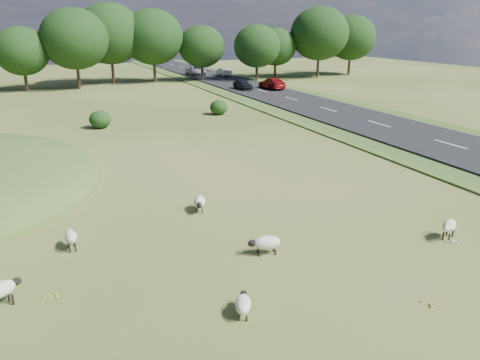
# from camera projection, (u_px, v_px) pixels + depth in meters

# --- Properties ---
(ground) EXTENTS (160.00, 160.00, 0.00)m
(ground) POSITION_uv_depth(u_px,v_px,m) (140.00, 137.00, 36.97)
(ground) COLOR #3B541A
(ground) RESTS_ON ground
(road) EXTENTS (8.00, 150.00, 0.25)m
(road) POSITION_uv_depth(u_px,v_px,m) (300.00, 102.00, 52.94)
(road) COLOR black
(road) RESTS_ON ground
(treeline) EXTENTS (96.28, 14.66, 11.70)m
(treeline) POSITION_uv_depth(u_px,v_px,m) (81.00, 39.00, 65.67)
(treeline) COLOR black
(treeline) RESTS_ON ground
(shrubs) EXTENTS (25.22, 5.95, 1.51)m
(shrubs) POSITION_uv_depth(u_px,v_px,m) (107.00, 115.00, 41.79)
(shrubs) COLOR black
(shrubs) RESTS_ON ground
(sheep_0) EXTENTS (0.49, 1.05, 0.76)m
(sheep_0) POSITION_uv_depth(u_px,v_px,m) (71.00, 237.00, 18.13)
(sheep_0) COLOR beige
(sheep_0) RESTS_ON ground
(sheep_1) EXTENTS (1.34, 0.75, 0.75)m
(sheep_1) POSITION_uv_depth(u_px,v_px,m) (266.00, 243.00, 17.75)
(sheep_1) COLOR beige
(sheep_1) RESTS_ON ground
(sheep_2) EXTENTS (1.24, 0.96, 0.88)m
(sheep_2) POSITION_uv_depth(u_px,v_px,m) (1.00, 290.00, 14.33)
(sheep_2) COLOR beige
(sheep_2) RESTS_ON ground
(sheep_3) EXTENTS (0.84, 1.29, 0.72)m
(sheep_3) POSITION_uv_depth(u_px,v_px,m) (199.00, 202.00, 21.94)
(sheep_3) COLOR beige
(sheep_3) RESTS_ON ground
(sheep_4) EXTENTS (1.15, 0.89, 0.81)m
(sheep_4) POSITION_uv_depth(u_px,v_px,m) (449.00, 226.00, 19.02)
(sheep_4) COLOR beige
(sheep_4) RESTS_ON ground
(sheep_5) EXTENTS (0.81, 1.13, 0.63)m
(sheep_5) POSITION_uv_depth(u_px,v_px,m) (243.00, 304.00, 13.99)
(sheep_5) COLOR beige
(sheep_5) RESTS_ON ground
(car_0) EXTENTS (1.59, 3.96, 1.35)m
(car_0) POSITION_uv_depth(u_px,v_px,m) (243.00, 84.00, 62.73)
(car_0) COLOR black
(car_0) RESTS_ON road
(car_1) EXTENTS (2.10, 5.17, 1.50)m
(car_1) POSITION_uv_depth(u_px,v_px,m) (272.00, 83.00, 63.08)
(car_1) COLOR maroon
(car_1) RESTS_ON road
(car_2) EXTENTS (1.77, 4.35, 1.26)m
(car_2) POSITION_uv_depth(u_px,v_px,m) (203.00, 67.00, 89.79)
(car_2) COLOR #B6B8BE
(car_2) RESTS_ON road
(car_3) EXTENTS (1.44, 4.14, 1.36)m
(car_3) POSITION_uv_depth(u_px,v_px,m) (223.00, 72.00, 79.61)
(car_3) COLOR #B0B4B8
(car_3) RESTS_ON road
(car_5) EXTENTS (2.53, 5.49, 1.53)m
(car_5) POSITION_uv_depth(u_px,v_px,m) (196.00, 70.00, 81.27)
(car_5) COLOR #A6A7AD
(car_5) RESTS_ON road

